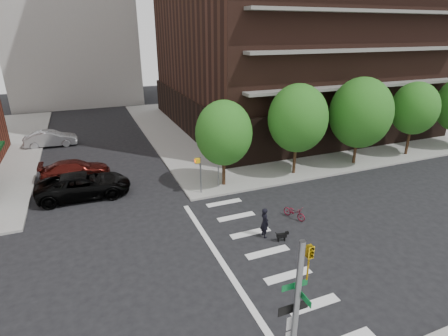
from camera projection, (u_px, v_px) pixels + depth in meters
ground at (213, 266)px, 17.04m from camera, size 120.00×120.00×0.00m
sidewalk_ne at (300, 120)px, 44.42m from camera, size 39.00×33.00×0.15m
crosswalk at (254, 256)px, 17.81m from camera, size 3.85×13.00×0.01m
tree_a at (224, 133)px, 24.26m from camera, size 4.00×4.00×5.90m
tree_b at (298, 118)px, 26.18m from camera, size 4.50×4.50×6.65m
tree_c at (361, 113)px, 28.31m from camera, size 5.00×5.00×6.80m
tree_d at (415, 108)px, 30.45m from camera, size 4.00×4.00×6.20m
pedestrian_signal at (204, 169)px, 23.99m from camera, size 2.18×0.67×2.60m
parked_car_black at (84, 185)px, 23.86m from camera, size 3.06×6.22×1.70m
parked_car_maroon at (75, 170)px, 26.82m from camera, size 2.10×5.05×1.46m
parked_car_silver at (51, 139)px, 34.25m from camera, size 1.84×4.84×1.58m
scooter at (294, 212)px, 21.23m from camera, size 1.07×1.65×0.82m
dog_walker at (265, 223)px, 19.18m from camera, size 0.64×0.43×1.75m
dog at (282, 235)px, 18.94m from camera, size 0.67×0.27×0.56m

